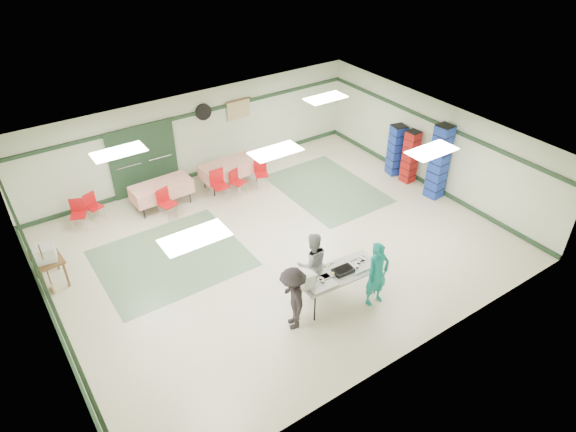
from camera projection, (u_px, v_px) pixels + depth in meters
floor at (277, 244)px, 13.29m from camera, size 11.00×11.00×0.00m
ceiling at (276, 151)px, 11.78m from camera, size 11.00×11.00×0.00m
wall_back at (196, 135)px, 15.62m from camera, size 11.00×0.00×11.00m
wall_front at (410, 308)px, 9.45m from camera, size 11.00×0.00×11.00m
wall_left at (40, 285)px, 9.97m from camera, size 0.00×9.00×9.00m
wall_right at (433, 144)px, 15.10m from camera, size 0.00×9.00×9.00m
trim_back at (194, 114)px, 15.21m from camera, size 11.00×0.06×0.10m
baseboard_back at (200, 173)px, 16.32m from camera, size 11.00×0.06×0.12m
trim_left at (31, 256)px, 9.59m from camera, size 0.06×9.00×0.10m
baseboard_left at (58, 331)px, 10.70m from camera, size 0.06×9.00×0.12m
trim_right at (436, 122)px, 14.69m from camera, size 0.06×9.00×0.10m
baseboard_right at (425, 182)px, 15.81m from camera, size 0.06×9.00×0.12m
green_patch_a at (172, 258)px, 12.81m from camera, size 3.50×3.00×0.01m
green_patch_b at (327, 188)px, 15.62m from camera, size 2.50×3.50×0.01m
double_door_left at (128, 164)px, 14.72m from camera, size 0.90×0.06×2.10m
double_door_right at (159, 155)px, 15.16m from camera, size 0.90×0.06×2.10m
door_frame at (144, 160)px, 14.92m from camera, size 2.00×0.03×2.15m
wall_fan at (203, 112)px, 15.33m from camera, size 0.50×0.10×0.50m
scroll_banner at (239, 110)px, 16.00m from camera, size 0.80×0.02×0.60m
serving_table at (339, 274)px, 11.22m from camera, size 1.94×0.87×0.76m
sheet_tray_right at (360, 265)px, 11.37m from camera, size 0.61×0.47×0.02m
sheet_tray_mid at (329, 272)px, 11.19m from camera, size 0.54×0.43×0.02m
sheet_tray_left at (321, 284)px, 10.85m from camera, size 0.65×0.50×0.02m
baking_pan at (343, 270)px, 11.18m from camera, size 0.47×0.31×0.08m
foam_box_stack at (308, 280)px, 10.72m from camera, size 0.26×0.24×0.34m
volunteer_teal at (377, 274)px, 11.10m from camera, size 0.59×0.40×1.58m
volunteer_grey at (312, 263)px, 11.45m from camera, size 0.86×0.74×1.53m
volunteer_dark at (293, 299)px, 10.51m from camera, size 0.88×1.11×1.51m
dining_table_a at (230, 168)px, 15.51m from camera, size 1.80×0.84×0.77m
dining_table_b at (162, 189)px, 14.49m from camera, size 1.71×0.81×0.77m
chair_a at (236, 180)px, 15.11m from camera, size 0.48×0.48×0.78m
chair_b at (218, 182)px, 14.80m from camera, size 0.44×0.44×0.94m
chair_c at (261, 171)px, 15.50m from camera, size 0.50×0.50×0.83m
chair_d at (165, 200)px, 14.05m from camera, size 0.51×0.51×0.88m
chair_loose_a at (92, 204)px, 14.00m from camera, size 0.48×0.48×0.79m
chair_loose_b at (78, 211)px, 13.65m from camera, size 0.51×0.51×0.85m
crate_stack_blue_a at (396, 150)px, 15.96m from camera, size 0.50×0.50×1.63m
crate_stack_red at (410, 157)px, 15.54m from camera, size 0.38×0.38×1.67m
crate_stack_blue_b at (439, 162)px, 14.64m from camera, size 0.47×0.47×2.26m
printer_table at (47, 260)px, 11.72m from camera, size 0.67×0.98×0.74m
office_printer at (45, 253)px, 11.48m from camera, size 0.52×0.47×0.36m
broom at (45, 266)px, 11.47m from camera, size 0.04×0.22×1.32m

